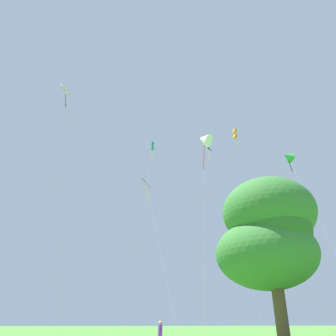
# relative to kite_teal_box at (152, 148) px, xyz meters

# --- Properties ---
(kite_teal_box) EXTENTS (3.38, 7.29, 25.80)m
(kite_teal_box) POSITION_rel_kite_teal_box_xyz_m (0.00, 0.00, 0.00)
(kite_teal_box) COLOR teal
(kite_teal_box) RESTS_ON ground_plane
(kite_orange_box) EXTENTS (3.14, 8.99, 24.01)m
(kite_orange_box) POSITION_rel_kite_teal_box_xyz_m (9.44, -8.56, -1.73)
(kite_orange_box) COLOR orange
(kite_orange_box) RESTS_ON ground_plane
(kite_green_small) EXTENTS (1.39, 7.66, 17.64)m
(kite_green_small) POSITION_rel_kite_teal_box_xyz_m (11.96, -15.16, -7.86)
(kite_green_small) COLOR green
(kite_green_small) RESTS_ON ground_plane
(kite_white_distant) EXTENTS (4.06, 6.62, 23.19)m
(kite_white_distant) POSITION_rel_kite_teal_box_xyz_m (5.28, -8.30, -2.69)
(kite_white_distant) COLOR white
(kite_white_distant) RESTS_ON ground_plane
(kite_black_large) EXTENTS (3.22, 9.10, 27.59)m
(kite_black_large) POSITION_rel_kite_teal_box_xyz_m (9.52, 1.80, 0.60)
(kite_black_large) COLOR black
(kite_black_large) RESTS_ON ground_plane
(kite_yellow_diamond) EXTENTS (3.90, 7.05, 26.95)m
(kite_yellow_diamond) POSITION_rel_kite_teal_box_xyz_m (-11.63, -9.55, 0.14)
(kite_yellow_diamond) COLOR yellow
(kite_yellow_diamond) RESTS_ON ground_plane
(kite_pink_low) EXTENTS (3.06, 12.56, 20.27)m
(kite_pink_low) POSITION_rel_kite_teal_box_xyz_m (-0.71, 0.04, -6.23)
(kite_pink_low) COLOR pink
(kite_pink_low) RESTS_ON ground_plane
(person_with_spool) EXTENTS (0.33, 0.45, 1.51)m
(person_with_spool) POSITION_rel_kite_teal_box_xyz_m (-2.63, -23.14, -23.86)
(person_with_spool) COLOR #665B4C
(person_with_spool) RESTS_ON ground_plane
(tree_left_oak) EXTENTS (7.54, 7.49, 11.63)m
(tree_left_oak) POSITION_rel_kite_teal_box_xyz_m (5.98, -20.22, -17.38)
(tree_left_oak) COLOR brown
(tree_left_oak) RESTS_ON ground_plane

